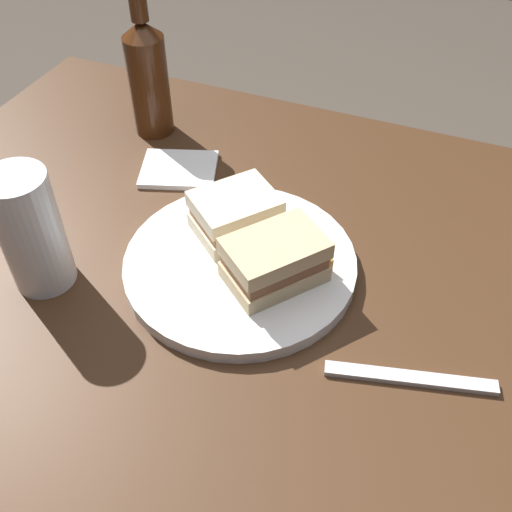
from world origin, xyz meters
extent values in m
cube|color=#422816|center=(0.00, 0.00, 0.36)|extent=(1.15, 0.80, 0.73)
cylinder|color=white|center=(-0.04, 0.00, 0.74)|extent=(0.29, 0.29, 0.02)
cube|color=#CCB284|center=(0.01, -0.01, 0.76)|extent=(0.13, 0.13, 0.02)
cube|color=#8C5B3D|center=(0.01, -0.01, 0.77)|extent=(0.12, 0.13, 0.02)
cube|color=#CCB284|center=(0.01, -0.01, 0.79)|extent=(0.13, 0.13, 0.02)
cube|color=beige|center=(-0.07, 0.05, 0.76)|extent=(0.12, 0.13, 0.02)
cube|color=#B27A4C|center=(-0.07, 0.05, 0.77)|extent=(0.12, 0.12, 0.01)
cube|color=beige|center=(-0.07, 0.05, 0.79)|extent=(0.12, 0.13, 0.02)
cube|color=#B77F33|center=(-0.04, 0.04, 0.75)|extent=(0.03, 0.05, 0.02)
cube|color=#AD702D|center=(0.03, 0.01, 0.75)|extent=(0.05, 0.05, 0.02)
cube|color=#AD702D|center=(0.00, 0.00, 0.75)|extent=(0.04, 0.05, 0.02)
cube|color=gold|center=(0.02, 0.03, 0.75)|extent=(0.02, 0.06, 0.02)
cube|color=gold|center=(-0.05, 0.07, 0.75)|extent=(0.05, 0.03, 0.02)
cube|color=#B77F33|center=(0.05, 0.02, 0.75)|extent=(0.05, 0.03, 0.02)
cylinder|color=white|center=(-0.26, -0.10, 0.80)|extent=(0.07, 0.07, 0.15)
cylinder|color=gold|center=(-0.26, -0.10, 0.77)|extent=(0.06, 0.06, 0.09)
cylinder|color=#47230F|center=(-0.29, 0.24, 0.81)|extent=(0.06, 0.06, 0.16)
cone|color=#47230F|center=(-0.29, 0.24, 0.90)|extent=(0.06, 0.06, 0.02)
cube|color=white|center=(-0.21, 0.15, 0.73)|extent=(0.13, 0.12, 0.01)
cube|color=silver|center=(0.19, -0.08, 0.73)|extent=(0.18, 0.06, 0.01)
camera|label=1|loc=(0.17, -0.47, 1.26)|focal=41.86mm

